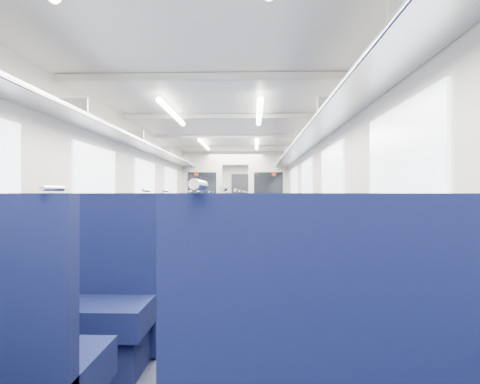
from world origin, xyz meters
TOP-DOWN VIEW (x-y plane):
  - floor at (0.00, 0.00)m, footprint 2.80×18.00m
  - ceiling at (0.00, 0.00)m, footprint 2.80×18.00m
  - wall_left at (-1.40, 0.00)m, footprint 0.02×18.00m
  - dado_left at (-1.39, 0.00)m, footprint 0.03×17.90m
  - wall_right at (1.40, 0.00)m, footprint 0.02×18.00m
  - dado_right at (1.39, 0.00)m, footprint 0.03×17.90m
  - wall_far at (0.00, 9.00)m, footprint 2.80×0.02m
  - luggage_rack_left at (-1.21, 0.00)m, footprint 0.36×17.40m
  - luggage_rack_right at (1.21, 0.00)m, footprint 0.36×17.40m
  - windows at (0.00, -0.46)m, footprint 2.78×15.60m
  - ceiling_fittings at (0.00, -0.26)m, footprint 2.70×16.06m
  - end_door at (0.00, 8.94)m, footprint 0.75×0.06m
  - bulkhead at (-0.00, 3.38)m, footprint 2.80×0.10m
  - seat_5 at (0.83, -5.87)m, footprint 1.15×0.64m
  - seat_6 at (-0.83, -4.82)m, footprint 1.15×0.64m
  - seat_7 at (0.83, -4.91)m, footprint 1.15×0.64m
  - seat_8 at (-0.83, -3.79)m, footprint 1.15×0.64m
  - seat_9 at (0.83, -3.72)m, footprint 1.15×0.64m
  - seat_10 at (-0.83, -2.57)m, footprint 1.15×0.64m
  - seat_11 at (0.83, -2.56)m, footprint 1.15×0.64m
  - seat_12 at (-0.83, -1.48)m, footprint 1.15×0.64m
  - seat_13 at (0.83, -1.31)m, footprint 1.15×0.64m
  - seat_14 at (-0.83, -0.12)m, footprint 1.15×0.64m
  - seat_15 at (0.83, -0.27)m, footprint 1.15×0.64m
  - seat_16 at (-0.83, 0.93)m, footprint 1.15×0.64m
  - seat_17 at (0.83, 0.90)m, footprint 1.15×0.64m
  - seat_18 at (-0.83, 2.01)m, footprint 1.15×0.64m
  - seat_19 at (0.83, 2.02)m, footprint 1.15×0.64m
  - seat_20 at (-0.83, 4.22)m, footprint 1.15×0.64m
  - seat_21 at (0.83, 4.19)m, footprint 1.15×0.64m
  - seat_22 at (-0.83, 5.34)m, footprint 1.15×0.64m
  - seat_23 at (0.83, 5.40)m, footprint 1.15×0.64m
  - seat_24 at (-0.83, 6.34)m, footprint 1.15×0.64m
  - seat_25 at (0.83, 6.29)m, footprint 1.15×0.64m
  - seat_26 at (-0.83, 7.69)m, footprint 1.15×0.64m
  - seat_27 at (0.83, 7.61)m, footprint 1.15×0.64m

SIDE VIEW (x-z plane):
  - floor at x=0.00m, z-range -0.01..0.01m
  - dado_left at x=-1.39m, z-range 0.00..0.70m
  - dado_right at x=1.39m, z-range 0.00..0.70m
  - seat_5 at x=0.83m, z-range -0.25..1.04m
  - seat_6 at x=-0.83m, z-range -0.25..1.04m
  - seat_7 at x=0.83m, z-range -0.25..1.04m
  - seat_8 at x=-0.83m, z-range -0.25..1.04m
  - seat_9 at x=0.83m, z-range -0.25..1.04m
  - seat_10 at x=-0.83m, z-range -0.25..1.04m
  - seat_11 at x=0.83m, z-range -0.25..1.04m
  - seat_12 at x=-0.83m, z-range -0.25..1.04m
  - seat_13 at x=0.83m, z-range -0.25..1.04m
  - seat_14 at x=-0.83m, z-range -0.25..1.04m
  - seat_15 at x=0.83m, z-range -0.25..1.04m
  - seat_16 at x=-0.83m, z-range -0.25..1.04m
  - seat_17 at x=0.83m, z-range -0.25..1.04m
  - seat_18 at x=-0.83m, z-range -0.25..1.04m
  - seat_19 at x=0.83m, z-range -0.25..1.04m
  - seat_20 at x=-0.83m, z-range -0.25..1.04m
  - seat_21 at x=0.83m, z-range -0.25..1.04m
  - seat_22 at x=-0.83m, z-range -0.25..1.04m
  - seat_23 at x=0.83m, z-range -0.25..1.04m
  - seat_24 at x=-0.83m, z-range -0.25..1.04m
  - seat_25 at x=0.83m, z-range -0.25..1.04m
  - seat_26 at x=-0.83m, z-range -0.25..1.04m
  - seat_27 at x=0.83m, z-range -0.25..1.04m
  - end_door at x=0.00m, z-range 0.00..2.00m
  - wall_left at x=-1.40m, z-range 0.00..2.35m
  - wall_right at x=1.40m, z-range 0.00..2.35m
  - wall_far at x=0.00m, z-range 0.00..2.35m
  - bulkhead at x=0.00m, z-range 0.06..2.41m
  - windows at x=0.00m, z-range 1.04..1.79m
  - luggage_rack_left at x=-1.21m, z-range 1.88..2.06m
  - luggage_rack_right at x=1.21m, z-range 1.88..2.06m
  - ceiling_fittings at x=0.00m, z-range 2.23..2.35m
  - ceiling at x=0.00m, z-range 2.35..2.35m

